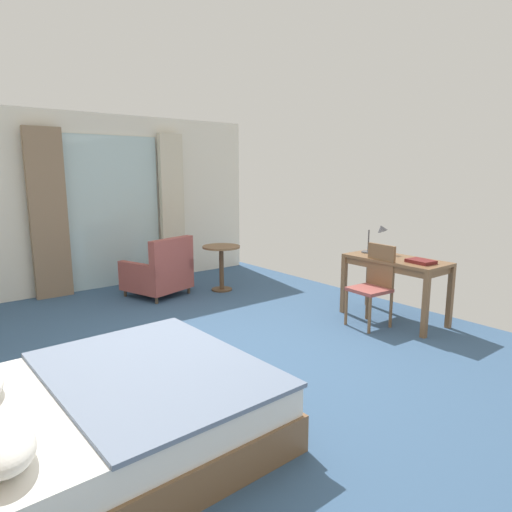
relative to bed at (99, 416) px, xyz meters
name	(u,v)px	position (x,y,z in m)	size (l,w,h in m)	color
ground	(230,363)	(1.53, 0.71, -0.31)	(5.89, 7.74, 0.10)	#38567A
wall_back	(94,202)	(1.53, 4.31, 1.08)	(5.49, 0.12, 2.68)	white
balcony_glass_door	(113,212)	(1.80, 4.23, 0.92)	(1.53, 0.02, 2.36)	silver
curtain_panel_left	(48,214)	(0.81, 4.13, 0.95)	(0.51, 0.10, 2.43)	#897056
curtain_panel_right	(172,207)	(2.78, 4.13, 0.95)	(0.41, 0.10, 2.43)	beige
bed	(99,416)	(0.00, 0.00, 0.00)	(2.06, 1.77, 1.02)	brown
writing_desk	(396,266)	(3.81, 0.41, 0.42)	(0.59, 1.23, 0.78)	brown
desk_chair	(374,282)	(3.45, 0.46, 0.27)	(0.43, 0.43, 0.97)	#9E4C47
desk_lamp	(378,235)	(3.93, 0.79, 0.75)	(0.26, 0.28, 0.39)	#4C4C51
closed_book	(421,261)	(3.78, 0.06, 0.54)	(0.22, 0.29, 0.04)	maroon
armchair_by_window	(160,273)	(2.05, 3.22, 0.07)	(0.97, 0.97, 0.88)	#9E4C47
round_cafe_table	(221,258)	(2.94, 2.91, 0.24)	(0.57, 0.57, 0.70)	brown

